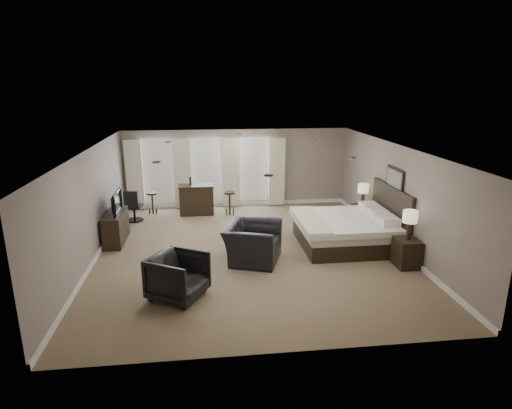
{
  "coord_description": "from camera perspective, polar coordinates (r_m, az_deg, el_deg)",
  "views": [
    {
      "loc": [
        -1.06,
        -9.97,
        4.09
      ],
      "look_at": [
        0.2,
        0.4,
        1.1
      ],
      "focal_mm": 30.0,
      "sensor_mm": 36.0,
      "label": 1
    }
  ],
  "objects": [
    {
      "name": "bar_counter",
      "position": [
        13.79,
        -7.92,
        0.66
      ],
      "size": [
        1.11,
        0.58,
        0.97
      ],
      "primitive_type": "cube",
      "color": "black",
      "rests_on": "ground"
    },
    {
      "name": "bed",
      "position": [
        11.22,
        12.35,
        -1.63
      ],
      "size": [
        2.41,
        2.3,
        1.54
      ],
      "primitive_type": "cube",
      "color": "silver",
      "rests_on": "ground"
    },
    {
      "name": "room",
      "position": [
        10.41,
        -0.83,
        0.42
      ],
      "size": [
        7.6,
        8.6,
        2.64
      ],
      "color": "brown",
      "rests_on": "ground"
    },
    {
      "name": "lamp_far",
      "position": [
        12.78,
        14.07,
        1.24
      ],
      "size": [
        0.32,
        0.32,
        0.65
      ],
      "primitive_type": "cube",
      "color": "beige",
      "rests_on": "nightstand_far"
    },
    {
      "name": "lamp_near",
      "position": [
        10.22,
        19.78,
        -2.62
      ],
      "size": [
        0.33,
        0.33,
        0.68
      ],
      "primitive_type": "cube",
      "color": "beige",
      "rests_on": "nightstand_near"
    },
    {
      "name": "nightstand_near",
      "position": [
        10.45,
        19.43,
        -6.09
      ],
      "size": [
        0.49,
        0.6,
        0.66
      ],
      "primitive_type": "cube",
      "color": "black",
      "rests_on": "ground"
    },
    {
      "name": "bar_stool_left",
      "position": [
        14.12,
        -13.62,
        0.17
      ],
      "size": [
        0.42,
        0.42,
        0.71
      ],
      "primitive_type": "cube",
      "rotation": [
        0.0,
        0.0,
        0.28
      ],
      "color": "black",
      "rests_on": "ground"
    },
    {
      "name": "tv",
      "position": [
        11.76,
        -18.37,
        -0.74
      ],
      "size": [
        0.57,
        0.99,
        0.13
      ],
      "primitive_type": "imported",
      "rotation": [
        0.0,
        0.0,
        1.57
      ],
      "color": "black",
      "rests_on": "dresser"
    },
    {
      "name": "armchair_far",
      "position": [
        8.56,
        -10.37,
        -9.15
      ],
      "size": [
        1.26,
        1.28,
        0.99
      ],
      "primitive_type": "imported",
      "rotation": [
        0.0,
        0.0,
        1.05
      ],
      "color": "black",
      "rests_on": "ground"
    },
    {
      "name": "desk_chair",
      "position": [
        13.5,
        -15.98,
        -0.1
      ],
      "size": [
        0.58,
        0.58,
        0.99
      ],
      "primitive_type": "cube",
      "rotation": [
        0.0,
        0.0,
        2.98
      ],
      "color": "black",
      "rests_on": "ground"
    },
    {
      "name": "nightstand_far",
      "position": [
        12.95,
        13.88,
        -1.48
      ],
      "size": [
        0.47,
        0.57,
        0.62
      ],
      "primitive_type": "cube",
      "color": "black",
      "rests_on": "ground"
    },
    {
      "name": "dresser",
      "position": [
        11.89,
        -18.18,
        -2.91
      ],
      "size": [
        0.45,
        1.39,
        0.81
      ],
      "primitive_type": "cube",
      "color": "black",
      "rests_on": "ground"
    },
    {
      "name": "bar_stool_right",
      "position": [
        13.64,
        -3.53,
        0.15
      ],
      "size": [
        0.41,
        0.41,
        0.76
      ],
      "primitive_type": "cube",
      "rotation": [
        0.0,
        0.0,
        -0.16
      ],
      "color": "black",
      "rests_on": "ground"
    },
    {
      "name": "armchair_near",
      "position": [
        10.1,
        -0.45,
        -4.27
      ],
      "size": [
        1.29,
        1.58,
        1.19
      ],
      "primitive_type": "imported",
      "rotation": [
        0.0,
        0.0,
        1.23
      ],
      "color": "black",
      "rests_on": "ground"
    },
    {
      "name": "window_bay",
      "position": [
        14.37,
        -6.56,
        4.27
      ],
      "size": [
        5.25,
        0.2,
        2.3
      ],
      "color": "silver",
      "rests_on": "room"
    },
    {
      "name": "wall_art",
      "position": [
        11.39,
        17.98,
        3.33
      ],
      "size": [
        0.04,
        0.96,
        0.56
      ],
      "primitive_type": "cube",
      "color": "slate",
      "rests_on": "room"
    }
  ]
}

